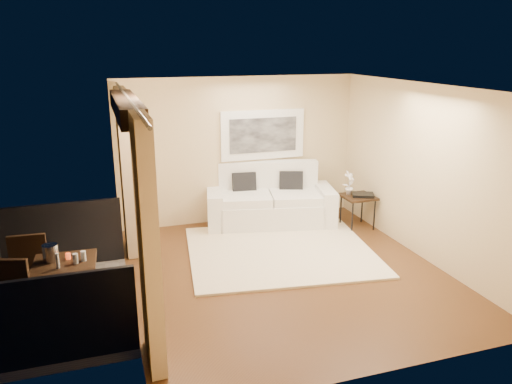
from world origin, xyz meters
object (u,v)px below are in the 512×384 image
orchid (349,183)px  balcony_chair_near (7,300)px  bistro_table (65,269)px  balcony_chair_far (31,264)px  sofa (270,203)px  side_table (358,199)px  ice_bucket (51,253)px

orchid → balcony_chair_near: bearing=-156.3°
bistro_table → balcony_chair_near: size_ratio=0.79×
balcony_chair_far → sofa: bearing=-148.8°
bistro_table → side_table: bearing=21.5°
balcony_chair_near → ice_bucket: size_ratio=5.20×
bistro_table → balcony_chair_near: balcony_chair_near is taller
side_table → sofa: bearing=153.4°
side_table → orchid: size_ratio=1.35×
bistro_table → orchid: bearing=23.2°
sofa → orchid: (1.31, -0.62, 0.44)m
balcony_chair_near → orchid: bearing=40.3°
side_table → balcony_chair_far: 5.51m
side_table → balcony_chair_near: (-5.51, -2.24, 0.06)m
side_table → ice_bucket: bearing=-160.1°
balcony_chair_far → balcony_chair_near: (-0.15, -0.93, 0.01)m
sofa → balcony_chair_far: 4.41m
bistro_table → ice_bucket: ice_bucket is taller
orchid → balcony_chair_near: (-5.37, -2.35, -0.23)m
sofa → balcony_chair_far: (-3.91, -2.04, 0.20)m
orchid → bistro_table: 5.20m
bistro_table → balcony_chair_far: (-0.43, 0.63, -0.15)m
orchid → side_table: bearing=-37.7°
orchid → balcony_chair_near: 5.86m
orchid → bistro_table: (-4.78, -2.05, -0.09)m
ice_bucket → balcony_chair_far: bearing=119.6°
side_table → balcony_chair_far: (-5.35, -1.32, 0.05)m
balcony_chair_far → bistro_table: bearing=128.4°
balcony_chair_far → ice_bucket: size_ratio=5.12×
sofa → bistro_table: (-3.47, -2.67, 0.35)m
orchid → ice_bucket: size_ratio=2.25×
side_table → balcony_chair_far: bearing=-166.2°
bistro_table → ice_bucket: (-0.14, 0.11, 0.18)m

